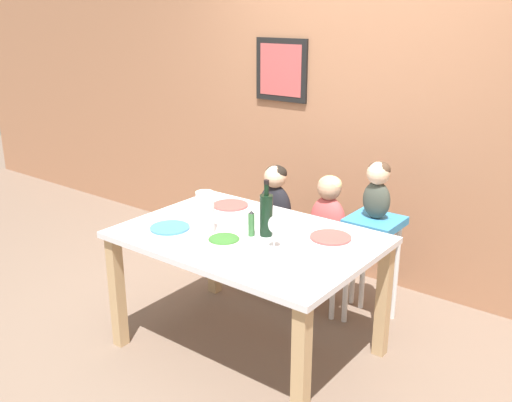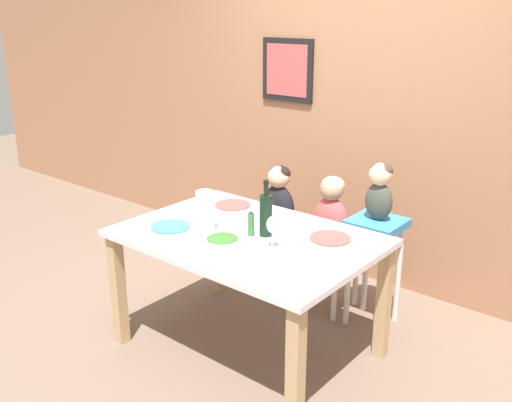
% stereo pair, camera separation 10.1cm
% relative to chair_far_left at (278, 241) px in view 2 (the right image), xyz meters
% --- Properties ---
extents(ground_plane, '(14.00, 14.00, 0.00)m').
position_rel_chair_far_left_xyz_m(ground_plane, '(0.35, -0.75, -0.37)').
color(ground_plane, '#705B4C').
extents(wall_back, '(10.00, 0.09, 2.70)m').
position_rel_chair_far_left_xyz_m(wall_back, '(0.34, 0.60, 0.98)').
color(wall_back, '#9E6B4C').
rests_on(wall_back, ground_plane).
extents(dining_table, '(1.42, 0.99, 0.74)m').
position_rel_chair_far_left_xyz_m(dining_table, '(0.35, -0.75, 0.27)').
color(dining_table, silver).
rests_on(dining_table, ground_plane).
extents(chair_far_left, '(0.37, 0.36, 0.45)m').
position_rel_chair_far_left_xyz_m(chair_far_left, '(0.00, 0.00, 0.00)').
color(chair_far_left, silver).
rests_on(chair_far_left, ground_plane).
extents(chair_far_center, '(0.37, 0.36, 0.45)m').
position_rel_chair_far_left_xyz_m(chair_far_center, '(0.43, 0.00, 0.00)').
color(chair_far_center, silver).
rests_on(chair_far_center, ground_plane).
extents(chair_right_highchair, '(0.32, 0.31, 0.71)m').
position_rel_chair_far_left_xyz_m(chair_right_highchair, '(0.76, 0.00, 0.17)').
color(chair_right_highchair, silver).
rests_on(chair_right_highchair, ground_plane).
extents(person_child_left, '(0.25, 0.16, 0.48)m').
position_rel_chair_far_left_xyz_m(person_child_left, '(0.00, 0.00, 0.33)').
color(person_child_left, black).
rests_on(person_child_left, chair_far_left).
extents(person_child_center, '(0.25, 0.16, 0.48)m').
position_rel_chair_far_left_xyz_m(person_child_center, '(0.43, 0.00, 0.33)').
color(person_child_center, '#C64C4C').
rests_on(person_child_center, chair_far_center).
extents(person_baby_right, '(0.18, 0.15, 0.36)m').
position_rel_chair_far_left_xyz_m(person_baby_right, '(0.76, 0.00, 0.55)').
color(person_baby_right, '#3D4238').
rests_on(person_baby_right, chair_right_highchair).
extents(wine_bottle, '(0.07, 0.07, 0.32)m').
position_rel_chair_far_left_xyz_m(wine_bottle, '(0.43, -0.69, 0.50)').
color(wine_bottle, black).
rests_on(wine_bottle, dining_table).
extents(paper_towel_roll, '(0.10, 0.10, 0.24)m').
position_rel_chair_far_left_xyz_m(paper_towel_roll, '(0.13, -0.86, 0.49)').
color(paper_towel_roll, white).
rests_on(paper_towel_roll, dining_table).
extents(wine_glass_near, '(0.06, 0.06, 0.18)m').
position_rel_chair_far_left_xyz_m(wine_glass_near, '(0.58, -0.82, 0.50)').
color(wine_glass_near, white).
rests_on(wine_glass_near, dining_table).
extents(salad_bowl_large, '(0.20, 0.20, 0.08)m').
position_rel_chair_far_left_xyz_m(salad_bowl_large, '(0.37, -0.98, 0.41)').
color(salad_bowl_large, silver).
rests_on(salad_bowl_large, dining_table).
extents(dinner_plate_front_left, '(0.23, 0.23, 0.01)m').
position_rel_chair_far_left_xyz_m(dinner_plate_front_left, '(-0.07, -0.95, 0.38)').
color(dinner_plate_front_left, teal).
rests_on(dinner_plate_front_left, dining_table).
extents(dinner_plate_back_left, '(0.23, 0.23, 0.01)m').
position_rel_chair_far_left_xyz_m(dinner_plate_back_left, '(-0.05, -0.43, 0.38)').
color(dinner_plate_back_left, '#D14C47').
rests_on(dinner_plate_back_left, dining_table).
extents(dinner_plate_back_right, '(0.23, 0.23, 0.01)m').
position_rel_chair_far_left_xyz_m(dinner_plate_back_right, '(0.74, -0.51, 0.38)').
color(dinner_plate_back_right, '#D14C47').
rests_on(dinner_plate_back_right, dining_table).
extents(condiment_bottle_hot_sauce, '(0.04, 0.04, 0.15)m').
position_rel_chair_far_left_xyz_m(condiment_bottle_hot_sauce, '(0.37, -0.75, 0.44)').
color(condiment_bottle_hot_sauce, '#336633').
rests_on(condiment_bottle_hot_sauce, dining_table).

